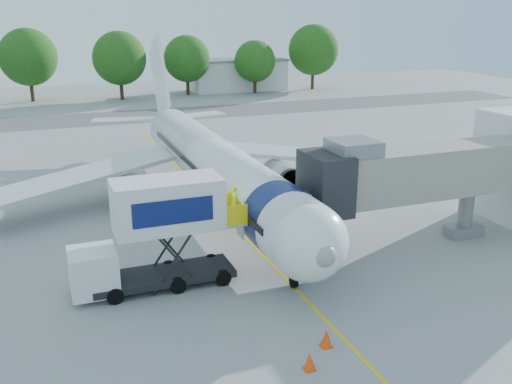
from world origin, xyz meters
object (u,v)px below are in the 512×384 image
object	(u,v)px
jet_bridge	(406,175)
ground_tug	(402,353)
aircraft	(213,164)
catering_hiloader	(155,235)

from	to	relation	value
jet_bridge	ground_tug	xyz separation A→B (m)	(-7.06, -10.26, -3.54)
jet_bridge	ground_tug	distance (m)	12.95
aircraft	catering_hiloader	bearing A→B (deg)	-119.40
jet_bridge	catering_hiloader	xyz separation A→B (m)	(-14.26, -0.00, -1.58)
jet_bridge	aircraft	bearing A→B (deg)	125.70
aircraft	catering_hiloader	xyz separation A→B (m)	(-6.27, -11.12, -0.19)
catering_hiloader	ground_tug	distance (m)	12.68
aircraft	catering_hiloader	world-z (taller)	aircraft
aircraft	jet_bridge	size ratio (longest dim) A/B	2.71
jet_bridge	ground_tug	size ratio (longest dim) A/B	3.51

